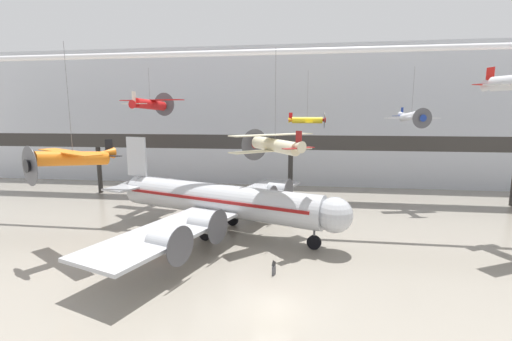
% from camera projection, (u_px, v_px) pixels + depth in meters
% --- Properties ---
extents(ground_plane, '(260.00, 260.00, 0.00)m').
position_uv_depth(ground_plane, '(272.00, 308.00, 21.79)').
color(ground_plane, gray).
extents(hangar_back_wall, '(140.00, 3.00, 23.93)m').
position_uv_depth(hangar_back_wall, '(293.00, 117.00, 59.87)').
color(hangar_back_wall, silver).
rests_on(hangar_back_wall, ground).
extents(mezzanine_walkway, '(110.00, 3.20, 9.51)m').
position_uv_depth(mezzanine_walkway, '(291.00, 146.00, 48.63)').
color(mezzanine_walkway, '#2D2B28').
rests_on(mezzanine_walkway, ground).
extents(ceiling_truss_beam, '(120.00, 0.60, 0.60)m').
position_uv_depth(ceiling_truss_beam, '(288.00, 51.00, 34.91)').
color(ceiling_truss_beam, silver).
extents(airliner_silver_main, '(27.50, 32.08, 9.70)m').
position_uv_depth(airliner_silver_main, '(216.00, 200.00, 35.63)').
color(airliner_silver_main, '#B7BABF').
rests_on(airliner_silver_main, ground).
extents(suspended_plane_white_twin, '(7.03, 5.82, 7.69)m').
position_uv_depth(suspended_plane_white_twin, '(411.00, 116.00, 44.08)').
color(suspended_plane_white_twin, silver).
extents(suspended_plane_yellow_lowwing, '(5.16, 6.35, 7.84)m').
position_uv_depth(suspended_plane_yellow_lowwing, '(307.00, 120.00, 47.67)').
color(suspended_plane_yellow_lowwing, yellow).
extents(suspended_plane_cream_biplane, '(7.63, 7.56, 10.53)m').
position_uv_depth(suspended_plane_cream_biplane, '(275.00, 145.00, 31.96)').
color(suspended_plane_cream_biplane, beige).
extents(suspended_plane_red_highwing, '(9.16, 7.54, 6.19)m').
position_uv_depth(suspended_plane_red_highwing, '(150.00, 104.00, 45.14)').
color(suspended_plane_red_highwing, red).
extents(suspended_plane_orange_highwing, '(8.40, 7.58, 11.48)m').
position_uv_depth(suspended_plane_orange_highwing, '(73.00, 158.00, 29.21)').
color(suspended_plane_orange_highwing, orange).
extents(info_sign_pedestal, '(0.30, 0.74, 1.24)m').
position_uv_depth(info_sign_pedestal, '(274.00, 269.00, 26.26)').
color(info_sign_pedestal, '#4C4C51').
rests_on(info_sign_pedestal, ground).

